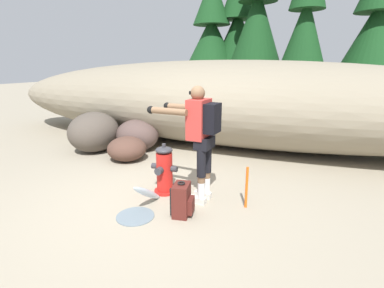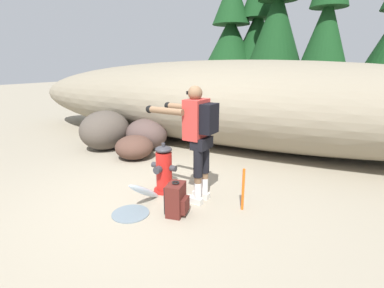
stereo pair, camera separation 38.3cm
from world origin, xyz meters
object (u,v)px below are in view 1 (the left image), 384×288
object	(u,v)px
utility_worker	(199,130)
boulder_small	(137,135)
survey_stake	(247,188)
boulder_mid	(127,149)
fire_hydrant	(164,170)
spare_backpack	(182,200)
boulder_large	(94,132)

from	to	relation	value
utility_worker	boulder_small	size ratio (longest dim) A/B	1.67
boulder_small	survey_stake	distance (m)	3.47
boulder_mid	survey_stake	world-z (taller)	survey_stake
utility_worker	survey_stake	world-z (taller)	utility_worker
boulder_mid	boulder_small	xyz separation A→B (m)	(-0.22, 0.73, 0.11)
fire_hydrant	survey_stake	xyz separation A→B (m)	(1.28, 0.02, -0.07)
boulder_mid	survey_stake	bearing A→B (deg)	-20.95
fire_hydrant	survey_stake	world-z (taller)	fire_hydrant
fire_hydrant	spare_backpack	bearing A→B (deg)	-44.13
fire_hydrant	spare_backpack	size ratio (longest dim) A/B	1.69
utility_worker	boulder_mid	world-z (taller)	utility_worker
boulder_mid	boulder_large	bearing A→B (deg)	166.26
boulder_large	survey_stake	distance (m)	4.06
utility_worker	boulder_large	bearing A→B (deg)	-20.52
spare_backpack	utility_worker	bearing A→B (deg)	73.45
survey_stake	fire_hydrant	bearing A→B (deg)	-179.28
utility_worker	boulder_large	xyz separation A→B (m)	(-3.14, 1.36, -0.61)
fire_hydrant	boulder_small	bearing A→B (deg)	133.30
spare_backpack	boulder_mid	distance (m)	2.59
fire_hydrant	spare_backpack	distance (m)	0.78
utility_worker	spare_backpack	world-z (taller)	utility_worker
utility_worker	survey_stake	xyz separation A→B (m)	(0.69, 0.04, -0.76)
utility_worker	boulder_mid	xyz separation A→B (m)	(-2.07, 1.10, -0.81)
utility_worker	boulder_small	distance (m)	3.01
fire_hydrant	boulder_mid	world-z (taller)	fire_hydrant
utility_worker	spare_backpack	xyz separation A→B (m)	(-0.04, -0.51, -0.85)
spare_backpack	boulder_small	world-z (taller)	boulder_small
fire_hydrant	utility_worker	xyz separation A→B (m)	(0.59, -0.03, 0.70)
spare_backpack	survey_stake	distance (m)	0.92
spare_backpack	boulder_small	size ratio (longest dim) A/B	0.47
fire_hydrant	boulder_large	bearing A→B (deg)	152.38
fire_hydrant	utility_worker	world-z (taller)	utility_worker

